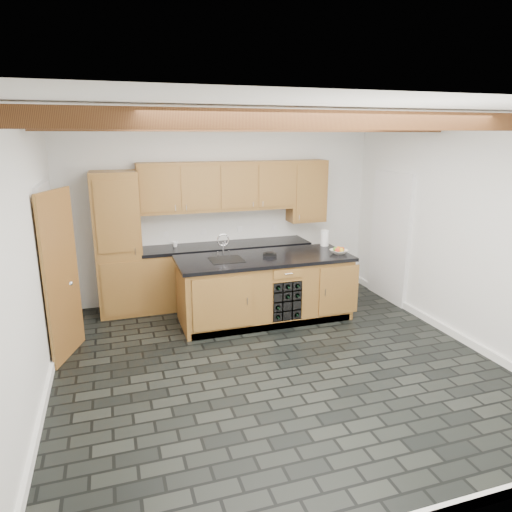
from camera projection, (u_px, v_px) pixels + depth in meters
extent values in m
plane|color=black|center=(275.00, 362.00, 5.38)|extent=(5.00, 5.00, 0.00)
plane|color=white|center=(223.00, 212.00, 7.32)|extent=(5.00, 0.00, 5.00)
plane|color=white|center=(27.00, 266.00, 4.28)|extent=(0.00, 5.00, 5.00)
plane|color=white|center=(462.00, 232.00, 5.76)|extent=(0.00, 5.00, 5.00)
plane|color=white|center=(278.00, 114.00, 4.66)|extent=(5.00, 5.00, 0.00)
cube|color=#573316|center=(332.00, 120.00, 3.58)|extent=(4.90, 0.15, 0.15)
cube|color=#573316|center=(260.00, 125.00, 5.24)|extent=(4.90, 0.15, 0.15)
cube|color=white|center=(47.00, 393.00, 4.63)|extent=(0.04, 5.00, 0.10)
cube|color=white|center=(449.00, 331.00, 6.10)|extent=(0.04, 5.00, 0.10)
cube|color=white|center=(51.00, 267.00, 5.58)|extent=(0.06, 0.94, 2.04)
cube|color=olive|center=(62.00, 276.00, 5.31)|extent=(0.31, 0.77, 2.00)
cube|color=white|center=(390.00, 237.00, 7.23)|extent=(0.06, 0.98, 2.04)
cube|color=black|center=(391.00, 238.00, 7.24)|extent=(0.02, 0.86, 1.96)
cube|color=olive|center=(118.00, 244.00, 6.65)|extent=(0.65, 0.60, 2.10)
cube|color=olive|center=(227.00, 274.00, 7.28)|extent=(2.60, 0.60, 0.88)
cube|color=black|center=(226.00, 246.00, 7.16)|extent=(2.64, 0.62, 0.05)
cube|color=white|center=(222.00, 225.00, 7.36)|extent=(2.60, 0.02, 0.52)
cube|color=olive|center=(217.00, 186.00, 7.01)|extent=(2.40, 0.35, 0.75)
cube|color=olive|center=(306.00, 191.00, 7.49)|extent=(0.60, 0.35, 1.00)
cube|color=olive|center=(264.00, 290.00, 6.55)|extent=(2.40, 0.90, 0.88)
cube|color=black|center=(264.00, 258.00, 6.43)|extent=(2.46, 0.96, 0.05)
cube|color=olive|center=(223.00, 303.00, 5.90)|extent=(0.80, 0.02, 0.70)
cube|color=olive|center=(339.00, 290.00, 6.39)|extent=(0.60, 0.02, 0.70)
cube|color=black|center=(284.00, 298.00, 6.33)|extent=(0.42, 0.30, 0.56)
cylinder|color=black|center=(294.00, 293.00, 6.31)|extent=(0.07, 0.26, 0.07)
cylinder|color=black|center=(275.00, 305.00, 6.27)|extent=(0.07, 0.26, 0.07)
cylinder|color=black|center=(285.00, 284.00, 6.24)|extent=(0.07, 0.26, 0.07)
cylinder|color=black|center=(285.00, 294.00, 6.27)|extent=(0.07, 0.26, 0.07)
cylinder|color=black|center=(294.00, 283.00, 6.28)|extent=(0.07, 0.26, 0.07)
cylinder|color=black|center=(275.00, 285.00, 6.20)|extent=(0.07, 0.26, 0.07)
cylinder|color=black|center=(275.00, 314.00, 6.30)|extent=(0.07, 0.26, 0.07)
cylinder|color=black|center=(294.00, 312.00, 6.39)|extent=(0.07, 0.26, 0.07)
cube|color=black|center=(227.00, 260.00, 6.26)|extent=(0.45, 0.40, 0.02)
cylinder|color=silver|center=(223.00, 250.00, 6.40)|extent=(0.02, 0.02, 0.20)
torus|color=silver|center=(223.00, 240.00, 6.37)|extent=(0.18, 0.02, 0.18)
cylinder|color=silver|center=(218.00, 254.00, 6.39)|extent=(0.02, 0.02, 0.08)
cylinder|color=silver|center=(229.00, 253.00, 6.44)|extent=(0.02, 0.02, 0.08)
cube|color=black|center=(270.00, 255.00, 6.44)|extent=(0.22, 0.16, 0.04)
cylinder|color=black|center=(270.00, 253.00, 6.44)|extent=(0.13, 0.13, 0.02)
imported|color=silver|center=(339.00, 252.00, 6.58)|extent=(0.28, 0.28, 0.06)
sphere|color=#B12C17|center=(342.00, 249.00, 6.59)|extent=(0.07, 0.07, 0.07)
sphere|color=orange|center=(338.00, 249.00, 6.62)|extent=(0.07, 0.07, 0.07)
sphere|color=#4B8D26|center=(335.00, 249.00, 6.59)|extent=(0.07, 0.07, 0.07)
sphere|color=red|center=(337.00, 250.00, 6.54)|extent=(0.07, 0.07, 0.07)
sphere|color=gold|center=(341.00, 250.00, 6.53)|extent=(0.07, 0.07, 0.07)
cylinder|color=white|center=(325.00, 238.00, 7.03)|extent=(0.12, 0.12, 0.25)
imported|color=white|center=(175.00, 244.00, 6.98)|extent=(0.11, 0.11, 0.08)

